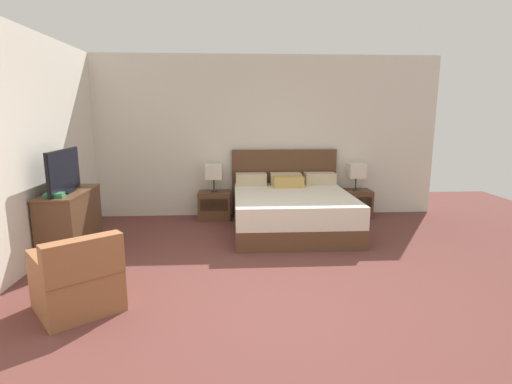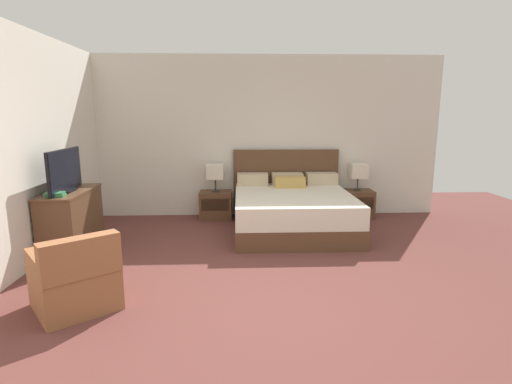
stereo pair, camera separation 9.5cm
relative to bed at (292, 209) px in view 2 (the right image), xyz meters
The scene contains 13 objects.
ground_plane 2.81m from the bed, 102.22° to the right, with size 11.19×11.19×0.00m, color brown.
wall_back 1.61m from the bed, 119.76° to the left, with size 6.67×0.06×2.82m, color silver.
wall_left 3.71m from the bed, 160.89° to the right, with size 0.06×5.53×2.82m, color silver.
bed is the anchor object (origin of this frame).
nightstand_left 1.45m from the bed, 149.53° to the left, with size 0.55×0.41×0.48m.
nightstand_right 1.45m from the bed, 30.48° to the left, with size 0.55×0.41×0.48m.
table_lamp_left 1.54m from the bed, 149.48° to the left, with size 0.29×0.29×0.47m.
table_lamp_right 1.54m from the bed, 30.53° to the left, with size 0.29×0.29×0.47m.
dresser 3.19m from the bed, 163.61° to the right, with size 0.47×1.11×0.83m.
tv 3.30m from the bed, 162.43° to the right, with size 0.18×0.93×0.55m.
book_red_cover 3.36m from the bed, 157.16° to the right, with size 0.20×0.15×0.03m, color #2D7042.
book_blue_cover 3.37m from the bed, 157.26° to the right, with size 0.22×0.16×0.03m, color #2D7042.
armchair_by_window 3.47m from the bed, 133.22° to the right, with size 0.96×0.96×0.76m.
Camera 2 is at (-0.24, -3.38, 1.83)m, focal length 28.00 mm.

